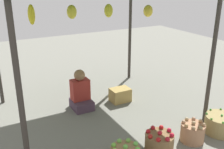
% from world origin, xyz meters
% --- Properties ---
extents(ground_plane, '(14.00, 14.00, 0.00)m').
position_xyz_m(ground_plane, '(0.00, 0.00, 0.00)').
color(ground_plane, slate).
extents(vendor_person, '(0.36, 0.44, 0.78)m').
position_xyz_m(vendor_person, '(-0.19, 0.27, 0.30)').
color(vendor_person, '#453142').
rests_on(vendor_person, ground).
extents(basket_red_apples, '(0.42, 0.42, 0.33)m').
position_xyz_m(basket_red_apples, '(0.30, -1.53, 0.14)').
color(basket_red_apples, brown).
rests_on(basket_red_apples, ground).
extents(basket_potatoes, '(0.37, 0.37, 0.34)m').
position_xyz_m(basket_potatoes, '(0.90, -1.58, 0.15)').
color(basket_potatoes, '#9D7050').
rests_on(basket_potatoes, ground).
extents(basket_green_chilies, '(0.51, 0.51, 0.33)m').
position_xyz_m(basket_green_chilies, '(1.48, -1.61, 0.15)').
color(basket_green_chilies, '#95814E').
rests_on(basket_green_chilies, ground).
extents(wooden_crate_near_vendor, '(0.39, 0.29, 0.27)m').
position_xyz_m(wooden_crate_near_vendor, '(0.63, 0.18, 0.14)').
color(wooden_crate_near_vendor, '#A58848').
rests_on(wooden_crate_near_vendor, ground).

